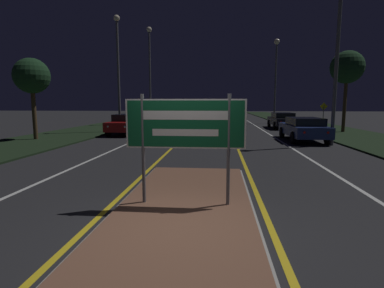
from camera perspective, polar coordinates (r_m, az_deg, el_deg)
name	(u,v)px	position (r m, az deg, el deg)	size (l,w,h in m)	color
ground_plane	(179,228)	(5.38, -2.53, -15.76)	(160.00, 160.00, 0.00)	#232326
median_island	(185,206)	(6.33, -1.25, -11.69)	(2.80, 6.91, 0.10)	#999993
verge_left	(101,128)	(26.97, -17.03, 2.92)	(5.00, 100.00, 0.08)	black
verge_right	(329,130)	(26.49, 24.64, 2.48)	(5.00, 100.00, 0.08)	black
centre_line_yellow_left	(196,125)	(30.05, 0.84, 3.65)	(0.12, 70.00, 0.01)	gold
centre_line_yellow_right	(228,125)	(29.98, 6.92, 3.59)	(0.12, 70.00, 0.01)	gold
lane_line_white_left	(171,125)	(30.36, -4.09, 3.67)	(0.12, 70.00, 0.01)	silver
lane_line_white_right	(255,125)	(30.17, 11.89, 3.50)	(0.12, 70.00, 0.01)	silver
edge_line_white_left	(142,125)	(30.98, -9.59, 3.67)	(0.10, 70.00, 0.01)	silver
edge_line_white_right	(286,126)	(30.67, 17.47, 3.38)	(0.10, 70.00, 0.01)	silver
highway_sign	(185,128)	(5.98, -1.30, 3.12)	(2.41, 0.07, 2.23)	#56565B
streetlight_left_near	(118,63)	(23.05, -13.90, 14.78)	(0.45, 0.45, 8.37)	#56565B
streetlight_left_far	(150,63)	(30.94, -8.06, 14.98)	(0.52, 0.52, 9.55)	#56565B
streetlight_right_near	(338,43)	(17.11, 26.02, 16.83)	(0.44, 0.44, 8.43)	#56565B
streetlight_right_far	(276,66)	(33.68, 15.70, 14.07)	(0.58, 0.58, 8.82)	#56565B
car_receding_0	(303,128)	(18.38, 20.47, 2.84)	(1.98, 4.81, 1.35)	navy
car_receding_1	(282,120)	(27.03, 16.78, 4.42)	(1.90, 4.71, 1.36)	black
car_approaching_0	(127,124)	(21.30, -12.33, 3.79)	(1.89, 4.24, 1.40)	maroon
car_approaching_1	(190,116)	(32.44, -0.35, 5.30)	(1.86, 4.43, 1.45)	silver
car_approaching_2	(175,113)	(42.52, -3.28, 5.86)	(1.97, 4.12, 1.44)	#4C514C
warning_sign	(323,113)	(26.29, 23.75, 5.39)	(0.60, 0.06, 2.13)	#56565B
roadside_palm_left	(32,77)	(19.67, -28.23, 11.24)	(2.00, 2.00, 4.62)	#4C3823
roadside_palm_right	(347,68)	(24.68, 27.45, 12.75)	(2.32, 2.32, 5.79)	#4C3823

